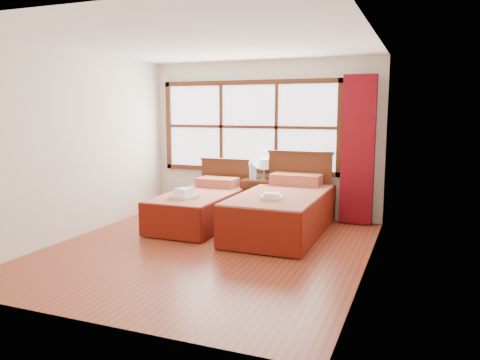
% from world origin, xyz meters
% --- Properties ---
extents(floor, '(4.50, 4.50, 0.00)m').
position_xyz_m(floor, '(0.00, 0.00, 0.00)').
color(floor, brown).
rests_on(floor, ground).
extents(ceiling, '(4.50, 4.50, 0.00)m').
position_xyz_m(ceiling, '(0.00, 0.00, 2.60)').
color(ceiling, white).
rests_on(ceiling, wall_back).
extents(wall_back, '(4.00, 0.00, 4.00)m').
position_xyz_m(wall_back, '(0.00, 2.25, 1.30)').
color(wall_back, silver).
rests_on(wall_back, floor).
extents(wall_left, '(0.00, 4.50, 4.50)m').
position_xyz_m(wall_left, '(-2.00, 0.00, 1.30)').
color(wall_left, silver).
rests_on(wall_left, floor).
extents(wall_right, '(0.00, 4.50, 4.50)m').
position_xyz_m(wall_right, '(2.00, 0.00, 1.30)').
color(wall_right, silver).
rests_on(wall_right, floor).
extents(window, '(3.16, 0.06, 1.56)m').
position_xyz_m(window, '(-0.25, 2.21, 1.50)').
color(window, white).
rests_on(window, wall_back).
extents(curtain, '(0.50, 0.16, 2.30)m').
position_xyz_m(curtain, '(1.60, 2.11, 1.17)').
color(curtain, maroon).
rests_on(curtain, wall_back).
extents(bed_left, '(0.98, 2.00, 0.95)m').
position_xyz_m(bed_left, '(-0.65, 1.20, 0.29)').
color(bed_left, '#421C0D').
rests_on(bed_left, floor).
extents(bed_right, '(1.15, 2.24, 1.13)m').
position_xyz_m(bed_right, '(0.68, 1.20, 0.34)').
color(bed_right, '#421C0D').
rests_on(bed_right, floor).
extents(nightstand, '(0.48, 0.48, 0.64)m').
position_xyz_m(nightstand, '(0.00, 1.99, 0.32)').
color(nightstand, '#492210').
rests_on(nightstand, floor).
extents(towels_left, '(0.41, 0.38, 0.14)m').
position_xyz_m(towels_left, '(-0.69, 0.69, 0.57)').
color(towels_left, white).
rests_on(towels_left, bed_left).
extents(towels_right, '(0.34, 0.31, 0.08)m').
position_xyz_m(towels_right, '(0.68, 0.62, 0.64)').
color(towels_right, white).
rests_on(towels_right, bed_right).
extents(lamp, '(0.17, 0.17, 0.33)m').
position_xyz_m(lamp, '(0.07, 2.10, 0.88)').
color(lamp, gold).
rests_on(lamp, nightstand).
extents(bottle_near, '(0.07, 0.07, 0.27)m').
position_xyz_m(bottle_near, '(-0.08, 1.92, 0.77)').
color(bottle_near, '#ABC6DC').
rests_on(bottle_near, nightstand).
extents(bottle_far, '(0.06, 0.06, 0.24)m').
position_xyz_m(bottle_far, '(-0.03, 1.91, 0.75)').
color(bottle_far, '#ABC6DC').
rests_on(bottle_far, nightstand).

